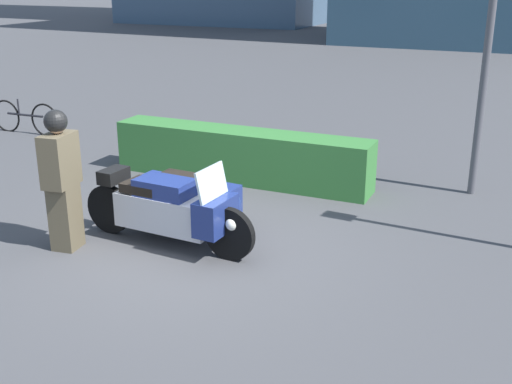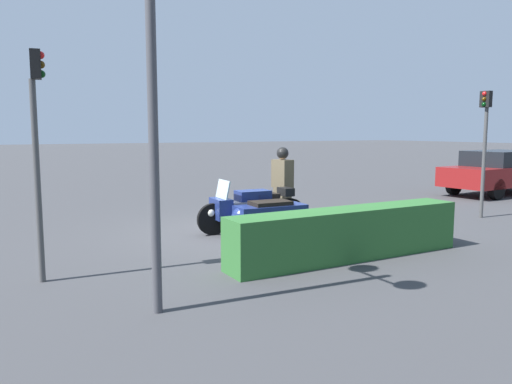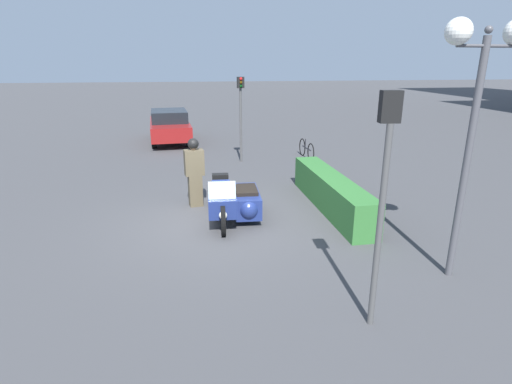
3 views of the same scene
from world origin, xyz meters
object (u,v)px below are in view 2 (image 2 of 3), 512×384
hedge_bush_curbside (348,234)px  twin_lamp_post (150,20)px  officer_rider (282,183)px  traffic_light_near (37,132)px  police_motorcycle (258,212)px  traffic_light_far (485,135)px  parked_car_background (500,171)px

hedge_bush_curbside → twin_lamp_post: twin_lamp_post is taller
officer_rider → traffic_light_near: 6.19m
police_motorcycle → traffic_light_far: 6.26m
hedge_bush_curbside → traffic_light_far: size_ratio=1.42×
officer_rider → parked_car_background: (-9.55, -0.93, -0.16)m
police_motorcycle → hedge_bush_curbside: (-0.36, 2.57, -0.04)m
police_motorcycle → officer_rider: size_ratio=1.41×
hedge_bush_curbside → parked_car_background: size_ratio=0.94×
twin_lamp_post → traffic_light_near: twin_lamp_post is taller
traffic_light_near → hedge_bush_curbside: bearing=-6.7°
traffic_light_near → parked_car_background: bearing=18.8°
traffic_light_far → parked_car_background: 5.70m
police_motorcycle → parked_car_background: size_ratio=0.53×
police_motorcycle → hedge_bush_curbside: size_ratio=0.57×
police_motorcycle → traffic_light_near: (4.40, 1.45, 1.72)m
twin_lamp_post → traffic_light_far: 9.72m
police_motorcycle → traffic_light_near: traffic_light_near is taller
police_motorcycle → parked_car_background: 10.90m
hedge_bush_curbside → twin_lamp_post: 4.86m
police_motorcycle → officer_rider: officer_rider is taller
hedge_bush_curbside → traffic_light_near: (4.76, -1.12, 1.76)m
hedge_bush_curbside → traffic_light_far: traffic_light_far is taller
officer_rider → traffic_light_near: (5.59, 2.36, 1.23)m
officer_rider → hedge_bush_curbside: size_ratio=0.40×
twin_lamp_post → parked_car_background: (-14.08, -5.31, -2.65)m
officer_rider → police_motorcycle: bearing=-150.9°
police_motorcycle → parked_car_background: bearing=-166.8°
traffic_light_far → officer_rider: bearing=-24.6°
police_motorcycle → traffic_light_near: 4.94m
traffic_light_far → traffic_light_near: bearing=-0.4°
police_motorcycle → twin_lamp_post: bearing=49.6°
police_motorcycle → traffic_light_far: bearing=174.0°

